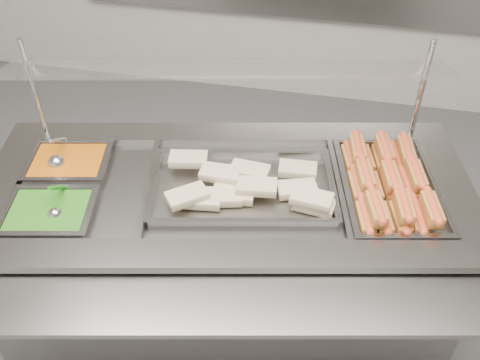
% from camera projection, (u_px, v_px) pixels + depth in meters
% --- Properties ---
extents(steam_counter, '(1.84, 1.10, 0.82)m').
position_uv_depth(steam_counter, '(229.00, 262.00, 2.14)').
color(steam_counter, slate).
rests_on(steam_counter, ground).
extents(tray_rail, '(1.66, 0.66, 0.05)m').
position_uv_depth(tray_rail, '(224.00, 302.00, 1.54)').
color(tray_rail, gray).
rests_on(tray_rail, steam_counter).
extents(sneeze_guard, '(1.53, 0.57, 0.40)m').
position_uv_depth(sneeze_guard, '(227.00, 71.00, 1.81)').
color(sneeze_guard, silver).
rests_on(sneeze_guard, steam_counter).
extents(pan_hotdogs, '(0.41, 0.56, 0.09)m').
position_uv_depth(pan_hotdogs, '(388.00, 193.00, 1.90)').
color(pan_hotdogs, gray).
rests_on(pan_hotdogs, steam_counter).
extents(pan_wraps, '(0.69, 0.49, 0.06)m').
position_uv_depth(pan_wraps, '(243.00, 190.00, 1.89)').
color(pan_wraps, gray).
rests_on(pan_wraps, steam_counter).
extents(pan_beans, '(0.31, 0.27, 0.09)m').
position_uv_depth(pan_beans, '(70.00, 169.00, 2.00)').
color(pan_beans, gray).
rests_on(pan_beans, steam_counter).
extents(pan_peas, '(0.31, 0.27, 0.09)m').
position_uv_depth(pan_peas, '(51.00, 218.00, 1.79)').
color(pan_peas, gray).
rests_on(pan_peas, steam_counter).
extents(hotdogs_in_buns, '(0.35, 0.50, 0.11)m').
position_uv_depth(hotdogs_in_buns, '(386.00, 182.00, 1.87)').
color(hotdogs_in_buns, '#8B5C1D').
rests_on(hotdogs_in_buns, pan_hotdogs).
extents(tortilla_wraps, '(0.62, 0.37, 0.06)m').
position_uv_depth(tortilla_wraps, '(246.00, 185.00, 1.86)').
color(tortilla_wraps, '#CDBA89').
rests_on(tortilla_wraps, pan_wraps).
extents(ladle, '(0.07, 0.18, 0.14)m').
position_uv_depth(ladle, '(57.00, 162.00, 1.96)').
color(ladle, silver).
rests_on(ladle, pan_beans).
extents(serving_spoon, '(0.06, 0.16, 0.13)m').
position_uv_depth(serving_spoon, '(56.00, 210.00, 1.76)').
color(serving_spoon, silver).
rests_on(serving_spoon, pan_peas).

